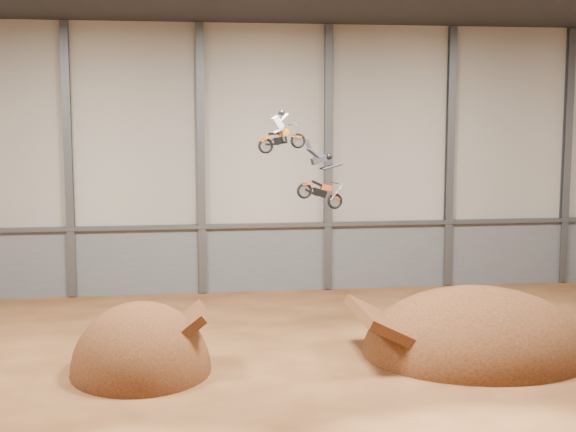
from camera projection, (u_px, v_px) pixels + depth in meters
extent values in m
plane|color=#502C15|center=(311.00, 382.00, 28.11)|extent=(40.00, 40.00, 0.00)
cube|color=#A39C90|center=(265.00, 160.00, 41.97)|extent=(40.00, 0.10, 14.00)
cube|color=slate|center=(265.00, 258.00, 42.53)|extent=(39.80, 0.18, 3.50)
cube|color=#47494F|center=(266.00, 225.00, 42.16)|extent=(39.80, 0.35, 0.20)
cube|color=#47494F|center=(68.00, 161.00, 40.43)|extent=(0.40, 0.36, 13.90)
cube|color=#47494F|center=(201.00, 160.00, 41.33)|extent=(0.40, 0.36, 13.90)
cube|color=#47494F|center=(328.00, 159.00, 42.22)|extent=(0.40, 0.36, 13.90)
cube|color=#47494F|center=(450.00, 158.00, 43.12)|extent=(0.40, 0.36, 13.90)
cube|color=#47494F|center=(566.00, 157.00, 44.01)|extent=(0.40, 0.36, 13.90)
ellipsoid|color=#3B1D0E|center=(141.00, 371.00, 29.33)|extent=(5.10, 5.89, 5.10)
ellipsoid|color=#3B1D0E|center=(476.00, 353.00, 31.58)|extent=(9.04, 7.99, 5.21)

